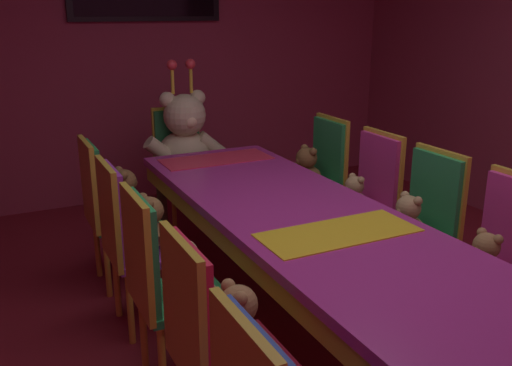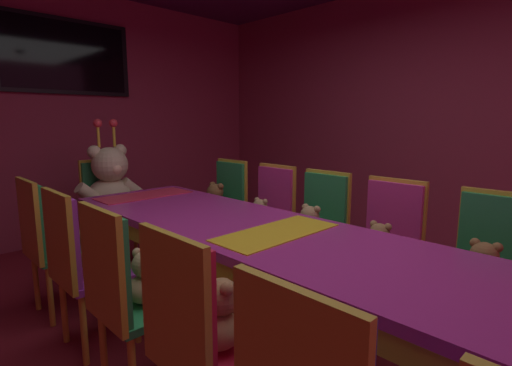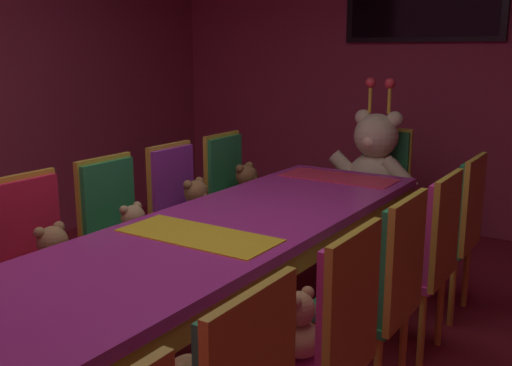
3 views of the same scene
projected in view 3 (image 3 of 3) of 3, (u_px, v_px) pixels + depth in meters
The scene contains 20 objects.
wall_back at pixel (422, 71), 5.22m from camera, with size 5.20×0.12×2.80m, color #99334C.
banquet_table at pixel (198, 253), 2.76m from camera, with size 0.90×3.57×0.75m.
chair_left_2 at pixel (35, 252), 2.95m from camera, with size 0.42×0.41×0.98m.
teddy_left_2 at pixel (54, 259), 2.87m from camera, with size 0.25×0.32×0.30m.
chair_left_3 at pixel (116, 224), 3.42m from camera, with size 0.42×0.41×0.98m.
teddy_left_3 at pixel (134, 231), 3.35m from camera, with size 0.23×0.29×0.28m.
chair_left_4 at pixel (180, 203), 3.89m from camera, with size 0.42×0.41×0.98m.
teddy_left_4 at pixel (197, 207), 3.81m from camera, with size 0.26×0.34×0.32m.
chair_left_5 at pixel (231, 187), 4.37m from camera, with size 0.42×0.41×0.98m.
teddy_left_5 at pixel (247, 189), 4.29m from camera, with size 0.27×0.34×0.32m.
chair_right_2 at pixel (331, 332), 2.11m from camera, with size 0.42×0.41×0.98m.
teddy_right_2 at pixel (296, 328), 2.20m from camera, with size 0.22×0.28×0.27m.
chair_right_3 at pixel (387, 282), 2.57m from camera, with size 0.42×0.41×0.98m.
teddy_right_3 at pixel (356, 278), 2.65m from camera, with size 0.24×0.31×0.29m.
chair_right_4 at pixel (429, 248), 3.01m from camera, with size 0.42×0.41×0.98m.
teddy_right_4 at pixel (402, 248), 3.09m from camera, with size 0.21×0.27×0.26m.
chair_right_5 at pixel (458, 220), 3.50m from camera, with size 0.42×0.41×0.98m.
teddy_right_5 at pixel (433, 217), 3.58m from camera, with size 0.27×0.34×0.32m.
throne_chair at pixel (382, 177), 4.68m from camera, with size 0.41×0.42×0.98m.
king_teddy_bear at pixel (375, 161), 4.50m from camera, with size 0.72×0.56×0.92m.
Camera 3 is at (1.65, -2.05, 1.58)m, focal length 41.52 mm.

